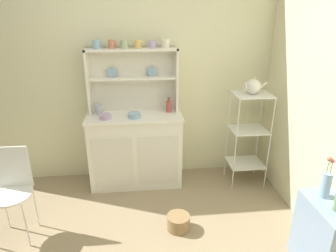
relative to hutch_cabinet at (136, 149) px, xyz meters
The scene contains 19 objects.
wall_back 0.85m from the hutch_cabinet, 90.56° to the left, with size 3.84×0.05×2.50m, color beige.
hutch_cabinet is the anchor object (origin of this frame).
hutch_shelf_unit 0.84m from the hutch_cabinet, 90.00° to the left, with size 0.99×0.18×0.71m.
bakers_rack 1.32m from the hutch_cabinet, ahead, with size 0.41×0.34×1.09m.
side_shelf_blue 2.06m from the hutch_cabinet, 45.58° to the right, with size 0.28×0.48×0.61m, color #849EBC.
wire_chair 1.33m from the hutch_cabinet, 144.59° to the right, with size 0.36×0.36×0.85m.
floor_basket 1.02m from the hutch_cabinet, 66.31° to the right, with size 0.22×0.22×0.14m, color #93754C.
cup_sky_0 1.23m from the hutch_cabinet, 161.21° to the left, with size 0.10×0.08×0.09m.
cup_terracotta_1 1.20m from the hutch_cabinet, 149.52° to the left, with size 0.08×0.07×0.09m.
cup_sage_2 1.18m from the hutch_cabinet, 120.55° to the left, with size 0.09×0.08×0.08m.
cup_gold_3 1.18m from the hutch_cabinet, 59.63° to the left, with size 0.09×0.08×0.09m.
cup_lilac_4 1.19m from the hutch_cabinet, 28.70° to the left, with size 0.09×0.08×0.08m.
cup_cream_5 1.23m from the hutch_cabinet, 18.48° to the left, with size 0.10×0.08×0.09m.
bowl_mixing_large 0.54m from the hutch_cabinet, 166.73° to the right, with size 0.13×0.13×0.05m, color #B79ECC.
bowl_floral_medium 0.45m from the hutch_cabinet, 90.00° to the right, with size 0.14×0.14×0.05m, color #8EB2D1.
jam_bottle 0.63m from the hutch_cabinet, 12.36° to the left, with size 0.06×0.06×0.17m.
utensil_jar 0.62m from the hutch_cabinet, 168.70° to the left, with size 0.08×0.08×0.25m.
porcelain_teapot 1.49m from the hutch_cabinet, ahead, with size 0.25×0.16×0.18m.
flower_vase 1.99m from the hutch_cabinet, 43.15° to the right, with size 0.07×0.07×0.34m.
Camera 1 is at (0.05, -1.78, 1.96)m, focal length 31.97 mm.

